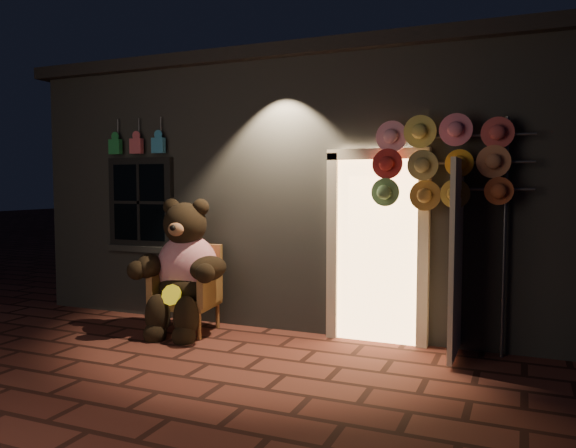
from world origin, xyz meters
The scene contains 5 objects.
ground centered at (0.00, 0.00, 0.00)m, with size 60.00×60.00×0.00m, color #5C2B23.
shop_building centered at (0.00, 3.99, 1.74)m, with size 7.30×5.95×3.51m.
wicker_armchair centered at (-0.89, 1.04, 0.52)m, with size 0.79×0.73×1.05m.
teddy_bear centered at (-0.88, 0.91, 0.77)m, with size 1.22×1.01×1.69m.
hat_rack centered at (2.08, 1.28, 1.99)m, with size 1.63×0.22×2.49m.
Camera 1 is at (2.87, -4.75, 1.79)m, focal length 35.00 mm.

